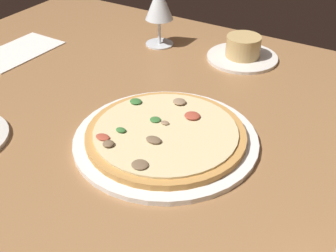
{
  "coord_description": "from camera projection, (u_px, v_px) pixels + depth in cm",
  "views": [
    {
      "loc": [
        35.42,
        -59.02,
        52.92
      ],
      "look_at": [
        -0.04,
        -0.85,
        7.0
      ],
      "focal_mm": 48.23,
      "sensor_mm": 36.0,
      "label": 1
    }
  ],
  "objects": [
    {
      "name": "pizza_main",
      "position": [
        165.0,
        136.0,
        0.83
      ],
      "size": [
        33.97,
        33.97,
        3.36
      ],
      "color": "white",
      "rests_on": "dining_table"
    },
    {
      "name": "wine_glass_far",
      "position": [
        159.0,
        5.0,
        1.14
      ],
      "size": [
        7.3,
        7.3,
        15.9
      ],
      "color": "silver",
      "rests_on": "dining_table"
    },
    {
      "name": "ramekin_on_saucer",
      "position": [
        243.0,
        51.0,
        1.11
      ],
      "size": [
        17.54,
        17.54,
        5.97
      ],
      "color": "silver",
      "rests_on": "dining_table"
    },
    {
      "name": "paper_menu",
      "position": [
        18.0,
        52.0,
        1.16
      ],
      "size": [
        13.14,
        21.96,
        0.3
      ],
      "primitive_type": "cube",
      "rotation": [
        0.0,
        0.0,
        -0.03
      ],
      "color": "white",
      "rests_on": "dining_table"
    },
    {
      "name": "dining_table",
      "position": [
        171.0,
        146.0,
        0.86
      ],
      "size": [
        150.0,
        110.0,
        4.0
      ],
      "primitive_type": "cube",
      "color": "#996B42",
      "rests_on": "ground"
    }
  ]
}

